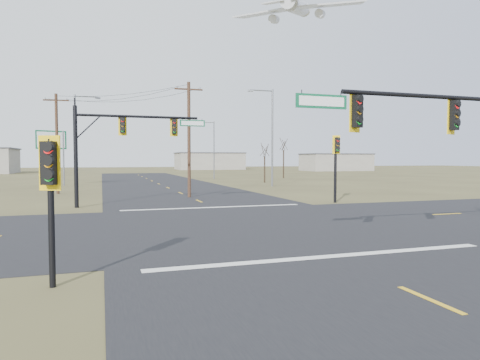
% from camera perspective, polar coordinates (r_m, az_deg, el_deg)
% --- Properties ---
extents(ground, '(320.00, 320.00, 0.00)m').
position_cam_1_polar(ground, '(21.19, 1.60, -5.90)').
color(ground, brown).
rests_on(ground, ground).
extents(road_ew, '(160.00, 14.00, 0.02)m').
position_cam_1_polar(road_ew, '(21.19, 1.60, -5.87)').
color(road_ew, black).
rests_on(road_ew, ground).
extents(road_ns, '(14.00, 160.00, 0.02)m').
position_cam_1_polar(road_ns, '(21.19, 1.60, -5.87)').
color(road_ns, black).
rests_on(road_ns, ground).
extents(stop_bar_near, '(12.00, 0.40, 0.01)m').
position_cam_1_polar(stop_bar_near, '(14.46, 11.76, -9.94)').
color(stop_bar_near, silver).
rests_on(stop_bar_near, road_ns).
extents(stop_bar_far, '(12.00, 0.40, 0.01)m').
position_cam_1_polar(stop_bar_far, '(28.30, -3.50, -3.65)').
color(stop_bar_far, silver).
rests_on(stop_bar_far, road_ns).
extents(mast_arm_near, '(10.32, 0.58, 5.99)m').
position_cam_1_polar(mast_arm_near, '(17.09, 26.29, 6.45)').
color(mast_arm_near, black).
rests_on(mast_arm_near, ground).
extents(mast_arm_far, '(8.83, 0.49, 6.71)m').
position_cam_1_polar(mast_arm_far, '(30.16, -15.23, 5.85)').
color(mast_arm_far, black).
rests_on(mast_arm_far, ground).
extents(pedestal_signal_ne, '(0.67, 0.60, 4.97)m').
position_cam_1_polar(pedestal_signal_ne, '(32.07, 12.73, 3.31)').
color(pedestal_signal_ne, black).
rests_on(pedestal_signal_ne, ground).
extents(pedestal_signal_sw, '(0.68, 0.60, 3.81)m').
position_cam_1_polar(pedestal_signal_sw, '(11.39, -24.05, 0.65)').
color(pedestal_signal_sw, black).
rests_on(pedestal_signal_sw, ground).
extents(utility_pole_near, '(2.35, 0.28, 9.59)m').
position_cam_1_polar(utility_pole_near, '(36.00, -6.82, 5.60)').
color(utility_pole_near, '#4E3421').
rests_on(utility_pole_near, ground).
extents(utility_pole_far, '(2.25, 0.40, 9.20)m').
position_cam_1_polar(utility_pole_far, '(42.91, -23.22, 4.69)').
color(utility_pole_far, '#4E3421').
rests_on(utility_pole_far, ground).
extents(highway_sign, '(3.29, 1.42, 6.62)m').
position_cam_1_polar(highway_sign, '(55.86, -23.85, 4.02)').
color(highway_sign, slate).
rests_on(highway_sign, ground).
extents(streetlight_a, '(3.18, 0.44, 11.37)m').
position_cam_1_polar(streetlight_a, '(50.53, 4.07, 6.40)').
color(streetlight_a, slate).
rests_on(streetlight_a, ground).
extents(streetlight_b, '(2.59, 0.24, 9.34)m').
position_cam_1_polar(streetlight_b, '(69.67, -3.65, 4.46)').
color(streetlight_b, slate).
rests_on(streetlight_b, ground).
extents(streetlight_c, '(3.10, 0.50, 11.05)m').
position_cam_1_polar(streetlight_c, '(56.03, -20.85, 5.68)').
color(streetlight_c, slate).
rests_on(streetlight_c, ground).
extents(bare_tree_c, '(2.49, 2.49, 5.76)m').
position_cam_1_polar(bare_tree_c, '(58.56, 3.31, 4.08)').
color(bare_tree_c, black).
rests_on(bare_tree_c, ground).
extents(bare_tree_d, '(3.50, 3.50, 7.18)m').
position_cam_1_polar(bare_tree_d, '(72.85, 5.84, 4.81)').
color(bare_tree_d, black).
rests_on(bare_tree_d, ground).
extents(warehouse_mid, '(20.00, 12.00, 5.00)m').
position_cam_1_polar(warehouse_mid, '(133.63, -4.11, 2.48)').
color(warehouse_mid, '#9F9B8D').
rests_on(warehouse_mid, ground).
extents(warehouse_right, '(18.00, 10.00, 4.50)m').
position_cam_1_polar(warehouse_right, '(121.72, 12.67, 2.27)').
color(warehouse_right, '#9F9B8D').
rests_on(warehouse_right, ground).
extents(jet_airliner, '(25.73, 25.92, 11.73)m').
position_cam_1_polar(jet_airliner, '(96.88, 7.56, 21.95)').
color(jet_airliner, silver).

